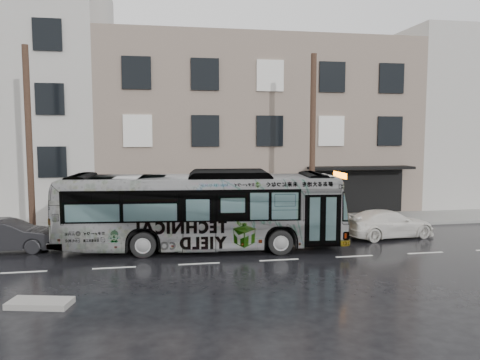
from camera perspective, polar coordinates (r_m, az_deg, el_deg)
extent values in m
plane|color=black|center=(20.92, -5.61, -8.29)|extent=(120.00, 120.00, 0.00)
cube|color=gray|center=(25.67, -6.45, -5.51)|extent=(90.00, 3.60, 0.15)
cube|color=#7B6A5F|center=(33.59, 1.21, 6.45)|extent=(20.00, 12.00, 11.00)
cylinder|color=#462E23|center=(24.87, 8.84, 4.71)|extent=(0.30, 0.30, 9.00)
cylinder|color=#462E23|center=(24.30, -24.32, 4.25)|extent=(0.30, 0.30, 9.00)
cylinder|color=slate|center=(25.51, 11.07, -2.75)|extent=(0.06, 0.06, 2.40)
imported|color=#B2B2B2|center=(20.45, -4.67, -3.68)|extent=(12.58, 4.07, 3.44)
imported|color=silver|center=(24.00, 17.60, -5.09)|extent=(4.80, 2.46, 1.33)
imported|color=black|center=(22.46, -26.49, -6.09)|extent=(4.26, 1.64, 1.39)
cube|color=gray|center=(15.32, -23.19, -13.64)|extent=(1.93, 1.19, 0.18)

